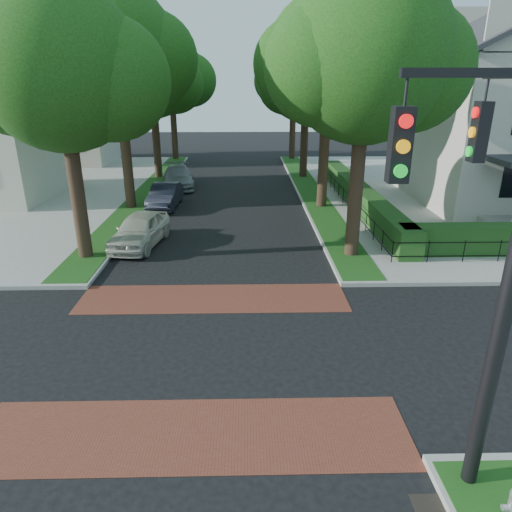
# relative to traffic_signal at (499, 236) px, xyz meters

# --- Properties ---
(ground) EXTENTS (120.00, 120.00, 0.00)m
(ground) POSITION_rel_traffic_signal_xyz_m (-4.89, 4.41, -4.71)
(ground) COLOR black
(ground) RESTS_ON ground
(crosswalk_far) EXTENTS (9.00, 2.20, 0.01)m
(crosswalk_far) POSITION_rel_traffic_signal_xyz_m (-4.89, 7.61, -4.70)
(crosswalk_far) COLOR brown
(crosswalk_far) RESTS_ON ground
(crosswalk_near) EXTENTS (9.00, 2.20, 0.01)m
(crosswalk_near) POSITION_rel_traffic_signal_xyz_m (-4.89, 1.21, -4.70)
(crosswalk_near) COLOR brown
(crosswalk_near) RESTS_ON ground
(storm_drain) EXTENTS (0.65, 0.45, 0.01)m
(storm_drain) POSITION_rel_traffic_signal_xyz_m (-0.59, -0.59, -4.70)
(storm_drain) COLOR black
(storm_drain) RESTS_ON ground
(grass_strip_ne) EXTENTS (1.60, 29.80, 0.02)m
(grass_strip_ne) POSITION_rel_traffic_signal_xyz_m (0.51, 23.51, -4.55)
(grass_strip_ne) COLOR #193F12
(grass_strip_ne) RESTS_ON sidewalk_ne
(grass_strip_nw) EXTENTS (1.60, 29.80, 0.02)m
(grass_strip_nw) POSITION_rel_traffic_signal_xyz_m (-10.29, 23.51, -4.55)
(grass_strip_nw) COLOR #193F12
(grass_strip_nw) RESTS_ON sidewalk_nw
(tree_right_near) EXTENTS (7.75, 6.67, 10.66)m
(tree_right_near) POSITION_rel_traffic_signal_xyz_m (0.72, 11.65, 2.92)
(tree_right_near) COLOR black
(tree_right_near) RESTS_ON sidewalk_ne
(tree_right_mid) EXTENTS (8.25, 7.09, 11.22)m
(tree_right_mid) POSITION_rel_traffic_signal_xyz_m (0.72, 19.66, 3.28)
(tree_right_mid) COLOR black
(tree_right_mid) RESTS_ON sidewalk_ne
(tree_right_far) EXTENTS (7.25, 6.23, 9.74)m
(tree_right_far) POSITION_rel_traffic_signal_xyz_m (0.71, 28.64, 2.20)
(tree_right_far) COLOR black
(tree_right_far) RESTS_ON sidewalk_ne
(tree_right_back) EXTENTS (7.50, 6.45, 10.20)m
(tree_right_back) POSITION_rel_traffic_signal_xyz_m (0.72, 37.64, 2.56)
(tree_right_back) COLOR black
(tree_right_back) RESTS_ON sidewalk_ne
(tree_left_near) EXTENTS (7.50, 6.45, 10.20)m
(tree_left_near) POSITION_rel_traffic_signal_xyz_m (-10.28, 11.64, 2.56)
(tree_left_near) COLOR black
(tree_left_near) RESTS_ON sidewalk_nw
(tree_left_mid) EXTENTS (8.00, 6.88, 11.48)m
(tree_left_mid) POSITION_rel_traffic_signal_xyz_m (-10.28, 19.66, 3.64)
(tree_left_mid) COLOR black
(tree_left_mid) RESTS_ON sidewalk_nw
(tree_left_far) EXTENTS (7.00, 6.02, 9.86)m
(tree_left_far) POSITION_rel_traffic_signal_xyz_m (-10.29, 28.63, 2.41)
(tree_left_far) COLOR black
(tree_left_far) RESTS_ON sidewalk_nw
(tree_left_back) EXTENTS (7.75, 6.66, 10.44)m
(tree_left_back) POSITION_rel_traffic_signal_xyz_m (-10.28, 37.65, 2.70)
(tree_left_back) COLOR black
(tree_left_back) RESTS_ON sidewalk_nw
(hedge_main_road) EXTENTS (1.00, 18.00, 1.20)m
(hedge_main_road) POSITION_rel_traffic_signal_xyz_m (2.81, 19.41, -3.96)
(hedge_main_road) COLOR #1F3F15
(hedge_main_road) RESTS_ON sidewalk_ne
(fence_main_road) EXTENTS (0.06, 18.00, 0.90)m
(fence_main_road) POSITION_rel_traffic_signal_xyz_m (2.01, 19.41, -4.11)
(fence_main_road) COLOR black
(fence_main_road) RESTS_ON sidewalk_ne
(house_left_far) EXTENTS (10.00, 9.00, 10.14)m
(house_left_far) POSITION_rel_traffic_signal_xyz_m (-20.38, 36.41, 0.33)
(house_left_far) COLOR beige
(house_left_far) RESTS_ON sidewalk_nw
(traffic_signal) EXTENTS (2.17, 2.00, 8.00)m
(traffic_signal) POSITION_rel_traffic_signal_xyz_m (0.00, 0.00, 0.00)
(traffic_signal) COLOR black
(traffic_signal) RESTS_ON sidewalk_se
(parked_car_front) EXTENTS (2.35, 4.53, 1.47)m
(parked_car_front) POSITION_rel_traffic_signal_xyz_m (-8.49, 13.09, -3.97)
(parked_car_front) COLOR beige
(parked_car_front) RESTS_ON ground
(parked_car_middle) EXTENTS (1.63, 4.23, 1.37)m
(parked_car_middle) POSITION_rel_traffic_signal_xyz_m (-8.49, 19.87, -4.02)
(parked_car_middle) COLOR black
(parked_car_middle) RESTS_ON ground
(parked_car_rear) EXTENTS (2.78, 5.21, 1.44)m
(parked_car_rear) POSITION_rel_traffic_signal_xyz_m (-8.49, 25.40, -3.99)
(parked_car_rear) COLOR gray
(parked_car_rear) RESTS_ON ground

